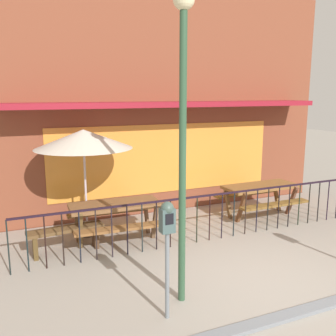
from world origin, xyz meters
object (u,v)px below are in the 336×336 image
object	(u,v)px
parking_meter_far	(167,229)
street_lamp	(183,109)
patio_umbrella	(83,139)
picnic_table_left	(115,211)
patio_bench	(66,234)
picnic_table_right	(260,192)

from	to	relation	value
parking_meter_far	street_lamp	xyz separation A→B (m)	(0.37, 0.33, 1.50)
street_lamp	patio_umbrella	bearing A→B (deg)	102.89
picnic_table_left	patio_umbrella	world-z (taller)	patio_umbrella
picnic_table_left	patio_bench	size ratio (longest dim) A/B	1.31
picnic_table_left	patio_umbrella	size ratio (longest dim) A/B	0.84
picnic_table_left	parking_meter_far	size ratio (longest dim) A/B	1.16
parking_meter_far	street_lamp	size ratio (longest dim) A/B	0.38
picnic_table_right	patio_umbrella	distance (m)	4.36
patio_bench	street_lamp	xyz separation A→B (m)	(1.26, -2.38, 2.38)
picnic_table_left	picnic_table_right	bearing A→B (deg)	1.58
picnic_table_right	patio_umbrella	world-z (taller)	patio_umbrella
patio_umbrella	parking_meter_far	size ratio (longest dim) A/B	1.39
picnic_table_left	street_lamp	world-z (taller)	street_lamp
picnic_table_left	parking_meter_far	world-z (taller)	parking_meter_far
picnic_table_left	patio_umbrella	bearing A→B (deg)	131.61
picnic_table_right	patio_umbrella	xyz separation A→B (m)	(-4.10, 0.43, 1.41)
picnic_table_left	picnic_table_right	distance (m)	3.63
picnic_table_right	street_lamp	xyz separation A→B (m)	(-3.39, -2.69, 2.12)
patio_umbrella	parking_meter_far	world-z (taller)	patio_umbrella
picnic_table_left	street_lamp	size ratio (longest dim) A/B	0.44
picnic_table_left	parking_meter_far	distance (m)	2.99
street_lamp	picnic_table_right	bearing A→B (deg)	38.47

